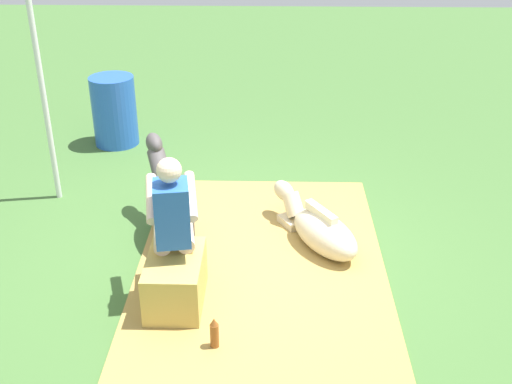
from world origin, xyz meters
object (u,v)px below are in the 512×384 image
at_px(person_seated, 173,219).
at_px(soda_bottle, 214,334).
at_px(hay_bale, 176,281).
at_px(tent_pole_right, 43,90).
at_px(pony_lying, 319,229).
at_px(water_barrel, 114,111).
at_px(pony_standing, 169,190).

bearing_deg(person_seated, soda_bottle, -151.53).
relative_size(hay_bale, soda_bottle, 2.48).
height_order(hay_bale, tent_pole_right, tent_pole_right).
xyz_separation_m(soda_bottle, tent_pole_right, (2.48, 1.97, 1.11)).
relative_size(pony_lying, water_barrel, 1.40).
bearing_deg(tent_pole_right, pony_standing, -120.99).
bearing_deg(pony_standing, water_barrel, 24.25).
bearing_deg(hay_bale, pony_lying, -52.42).
distance_m(pony_lying, tent_pole_right, 3.19).
xyz_separation_m(water_barrel, tent_pole_right, (-1.56, 0.32, 0.79)).
height_order(pony_standing, pony_lying, pony_standing).
height_order(person_seated, pony_lying, person_seated).
bearing_deg(pony_lying, hay_bale, 127.58).
bearing_deg(water_barrel, soda_bottle, -157.76).
bearing_deg(pony_standing, pony_lying, -94.44).
height_order(water_barrel, tent_pole_right, tent_pole_right).
distance_m(person_seated, tent_pole_right, 2.42).
bearing_deg(person_seated, pony_lying, -57.71).
bearing_deg(water_barrel, pony_standing, -155.75).
bearing_deg(pony_lying, soda_bottle, 149.86).
relative_size(hay_bale, pony_standing, 0.56).
bearing_deg(pony_lying, tent_pole_right, 71.56).
xyz_separation_m(pony_lying, tent_pole_right, (0.95, 2.85, 1.06)).
bearing_deg(tent_pole_right, pony_lying, -108.44).
bearing_deg(hay_bale, person_seated, 6.59).
xyz_separation_m(person_seated, soda_bottle, (-0.72, -0.39, -0.59)).
bearing_deg(soda_bottle, hay_bale, 33.64).
xyz_separation_m(person_seated, pony_standing, (0.92, 0.18, -0.20)).
distance_m(person_seated, soda_bottle, 1.01).
bearing_deg(water_barrel, person_seated, -159.19).
bearing_deg(tent_pole_right, person_seated, -138.12).
bearing_deg(person_seated, tent_pole_right, 41.88).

